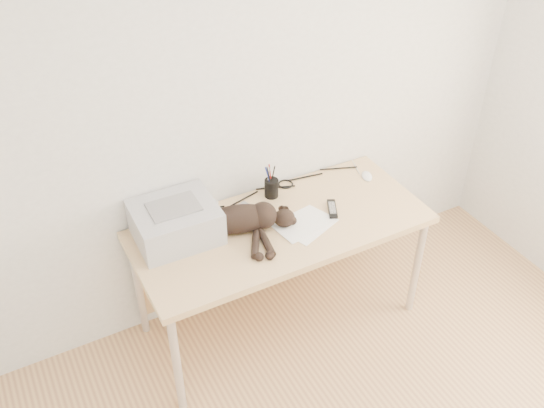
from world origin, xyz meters
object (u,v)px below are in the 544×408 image
desk (274,234)px  pen_cup (271,188)px  mouse (367,175)px  cat (235,221)px  mug (210,209)px  printer (175,222)px

desk → pen_cup: pen_cup is taller
mouse → pen_cup: bearing=-166.6°
desk → pen_cup: (0.08, 0.17, 0.19)m
cat → mug: cat is taller
desk → printer: (-0.53, 0.08, 0.23)m
desk → mouse: size_ratio=15.30×
cat → mug: size_ratio=7.48×
desk → pen_cup: 0.26m
printer → mouse: size_ratio=4.10×
cat → pen_cup: bearing=48.7°
cat → pen_cup: 0.37m
printer → cat: printer is taller
cat → pen_cup: size_ratio=3.37×
printer → pen_cup: pen_cup is taller
desk → printer: size_ratio=3.74×
pen_cup → desk: bearing=-114.4°
printer → cat: 0.31m
mug → mouse: size_ratio=0.88×
cat → mug: bearing=124.0°
mouse → mug: bearing=-162.8°
mug → pen_cup: pen_cup is taller
mug → mouse: mug is taller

